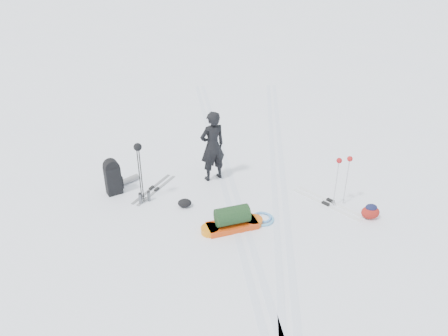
{
  "coord_description": "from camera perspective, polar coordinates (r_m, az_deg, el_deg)",
  "views": [
    {
      "loc": [
        -0.81,
        -8.7,
        5.61
      ],
      "look_at": [
        -0.23,
        -0.04,
        0.95
      ],
      "focal_mm": 35.0,
      "sensor_mm": 36.0,
      "label": 1
    }
  ],
  "objects": [
    {
      "name": "ski_poles_silver",
      "position": [
        10.13,
        15.37,
        0.34
      ],
      "size": [
        0.39,
        0.2,
        1.25
      ],
      "rotation": [
        0.0,
        0.0,
        0.43
      ],
      "color": "#AFB2B6",
      "rests_on": "ground"
    },
    {
      "name": "stuff_sack",
      "position": [
        10.2,
        -5.16,
        -4.58
      ],
      "size": [
        0.34,
        0.27,
        0.2
      ],
      "rotation": [
        0.0,
        0.0,
        -0.09
      ],
      "color": "black",
      "rests_on": "ground"
    },
    {
      "name": "skier",
      "position": [
        10.93,
        -1.51,
        2.86
      ],
      "size": [
        0.8,
        0.69,
        1.85
      ],
      "primitive_type": "imported",
      "rotation": [
        0.0,
        0.0,
        3.59
      ],
      "color": "black",
      "rests_on": "ground"
    },
    {
      "name": "ski_poles_black",
      "position": [
        10.01,
        -11.12,
        1.77
      ],
      "size": [
        0.19,
        0.19,
        1.51
      ],
      "rotation": [
        0.0,
        0.0,
        0.01
      ],
      "color": "black",
      "rests_on": "ground"
    },
    {
      "name": "touring_skis_grey",
      "position": [
        11.0,
        -9.11,
        -2.75
      ],
      "size": [
        1.0,
        1.48,
        0.06
      ],
      "rotation": [
        0.0,
        0.0,
        1.04
      ],
      "color": "#909398",
      "rests_on": "ground"
    },
    {
      "name": "ski_tracks",
      "position": [
        11.18,
        3.97,
        -1.92
      ],
      "size": [
        3.38,
        17.97,
        0.01
      ],
      "color": "silver",
      "rests_on": "ground"
    },
    {
      "name": "snow_hill_backdrop",
      "position": [
        134.9,
        25.33,
        -8.48
      ],
      "size": [
        359.5,
        192.0,
        162.45
      ],
      "color": "white",
      "rests_on": "ground"
    },
    {
      "name": "thermos_pair",
      "position": [
        10.47,
        -10.36,
        -3.79
      ],
      "size": [
        0.28,
        0.2,
        0.29
      ],
      "rotation": [
        0.0,
        0.0,
        -0.27
      ],
      "color": "#595C61",
      "rests_on": "ground"
    },
    {
      "name": "rope_coil",
      "position": [
        9.81,
        4.99,
        -6.56
      ],
      "size": [
        0.71,
        0.71,
        0.06
      ],
      "rotation": [
        0.0,
        0.0,
        0.41
      ],
      "color": "#56A4D2",
      "rests_on": "ground"
    },
    {
      "name": "pulk_sled",
      "position": [
        9.4,
        1.08,
        -6.86
      ],
      "size": [
        1.45,
        0.74,
        0.53
      ],
      "rotation": [
        0.0,
        0.0,
        0.26
      ],
      "color": "#C0370B",
      "rests_on": "ground"
    },
    {
      "name": "expedition_rucksack",
      "position": [
        10.89,
        -14.07,
        -1.13
      ],
      "size": [
        0.76,
        0.93,
        0.92
      ],
      "rotation": [
        0.0,
        0.0,
        0.47
      ],
      "color": "black",
      "rests_on": "ground"
    },
    {
      "name": "ground",
      "position": [
        10.38,
        1.23,
        -4.48
      ],
      "size": [
        200.0,
        200.0,
        0.0
      ],
      "primitive_type": "plane",
      "color": "white",
      "rests_on": "ground"
    },
    {
      "name": "small_daypack",
      "position": [
        10.28,
        18.59,
        -5.41
      ],
      "size": [
        0.5,
        0.44,
        0.35
      ],
      "rotation": [
        0.0,
        0.0,
        -0.39
      ],
      "color": "maroon",
      "rests_on": "ground"
    },
    {
      "name": "touring_skis_white",
      "position": [
        10.61,
        13.42,
        -4.46
      ],
      "size": [
        1.41,
        1.64,
        0.07
      ],
      "rotation": [
        0.0,
        0.0,
        -0.89
      ],
      "color": "silver",
      "rests_on": "ground"
    }
  ]
}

